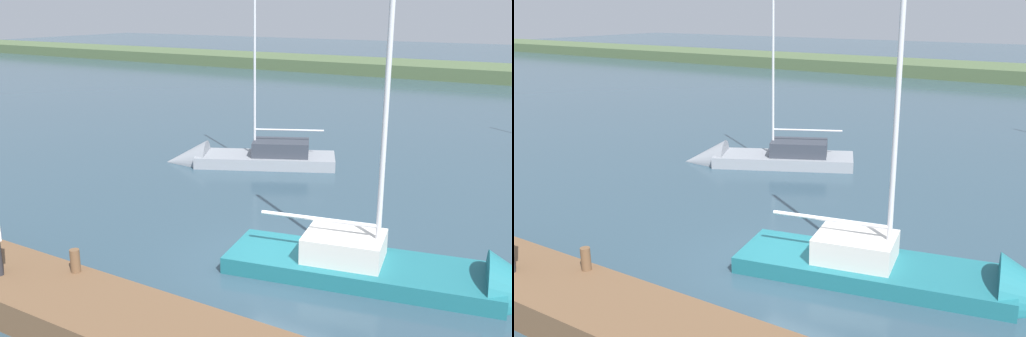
# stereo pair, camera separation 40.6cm
# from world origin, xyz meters

# --- Properties ---
(ground_plane) EXTENTS (200.00, 200.00, 0.00)m
(ground_plane) POSITION_xyz_m (0.00, 0.00, 0.00)
(ground_plane) COLOR #2D4756
(mooring_post_far) EXTENTS (0.23, 0.23, 0.55)m
(mooring_post_far) POSITION_xyz_m (2.97, 4.03, 1.00)
(mooring_post_far) COLOR brown
(mooring_post_far) RESTS_ON dock_pier
(sailboat_behind_pier) EXTENTS (8.50, 3.70, 9.56)m
(sailboat_behind_pier) POSITION_xyz_m (-3.60, -0.83, 0.13)
(sailboat_behind_pier) COLOR #1E6B75
(sailboat_behind_pier) RESTS_ON ground_plane
(sailboat_inner_slip) EXTENTS (7.42, 4.94, 8.68)m
(sailboat_inner_slip) POSITION_xyz_m (6.32, -7.95, 0.12)
(sailboat_inner_slip) COLOR gray
(sailboat_inner_slip) RESTS_ON ground_plane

